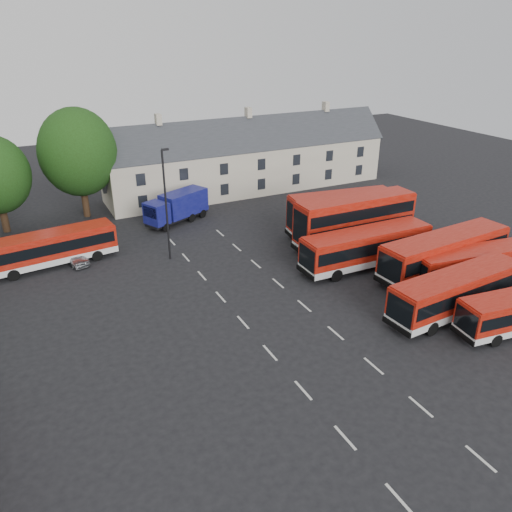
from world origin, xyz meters
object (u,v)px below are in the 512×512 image
Objects in this scene: bus_dd_south at (355,219)px; silver_car at (75,256)px; box_truck at (177,206)px; lamppost at (166,203)px.

bus_dd_south is 25.20m from silver_car.
box_truck is at bearing 134.53° from bus_dd_south.
silver_car is 0.38× the size of lamppost.
box_truck is 2.01× the size of silver_car.
lamppost is (7.67, -2.87, 4.60)m from silver_car.
silver_car is 9.40m from lamppost.
bus_dd_south is 18.38m from box_truck.
lamppost is (-16.21, 4.87, 2.51)m from bus_dd_south.
bus_dd_south is 3.16× the size of silver_car.
bus_dd_south is 1.57× the size of box_truck.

